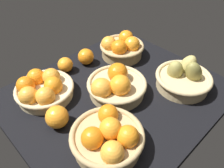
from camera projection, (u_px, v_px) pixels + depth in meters
market_tray at (117, 95)px, 92.50cm from camera, size 84.00×72.00×3.00cm
basket_far_right at (122, 47)px, 109.19cm from camera, size 21.68×21.68×11.12cm
basket_far_left at (43, 89)px, 87.28cm from camera, size 23.35×23.35×9.60cm
basket_near_left at (108, 137)px, 68.93cm from camera, size 23.64×23.64×12.17cm
basket_near_right_pears at (184, 77)px, 92.01cm from camera, size 23.14×23.14×14.29cm
basket_center at (115, 85)px, 88.12cm from camera, size 24.03×24.03×12.04cm
loose_orange_front_gap at (57, 117)px, 76.26cm from camera, size 8.12×8.12×8.12cm
loose_orange_back_gap at (65, 65)px, 100.44cm from camera, size 6.90×6.90×6.90cm
loose_orange_side_gap at (86, 57)px, 104.81cm from camera, size 7.61×7.61×7.61cm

